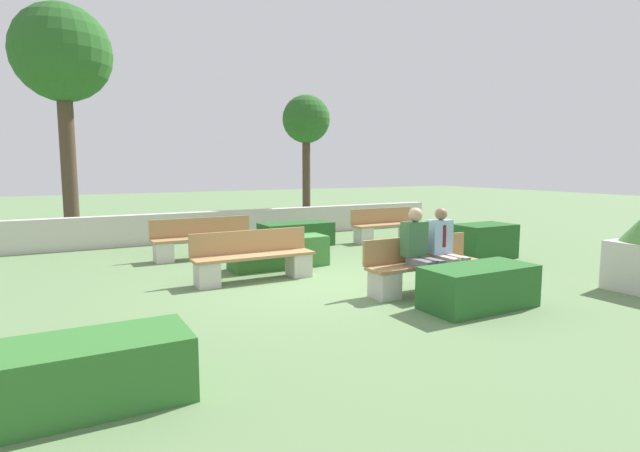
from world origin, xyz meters
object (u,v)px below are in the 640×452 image
Objects in this scene: bench_front at (424,270)px; bench_back at (386,228)px; bench_right_side at (204,242)px; tree_center_left at (306,123)px; tree_leftmost at (62,57)px; bench_left_side at (254,261)px; person_seated_man at (445,246)px; person_seated_woman at (419,247)px.

bench_front is 5.28m from bench_back.
bench_right_side is (-2.29, 4.50, 0.01)m from bench_front.
tree_center_left is at bearing 76.49° from bench_front.
tree_leftmost is (-4.69, 8.43, 4.35)m from bench_front.
tree_leftmost is (-2.58, 6.44, 4.35)m from bench_left_side.
person_seated_man is at bearing -125.12° from bench_back.
bench_front and bench_back have the same top height.
tree_leftmost is (-2.40, 3.93, 4.35)m from bench_right_side.
tree_leftmost is (-7.28, 3.84, 4.36)m from bench_back.
bench_left_side is (-2.11, 1.99, 0.00)m from bench_front.
tree_leftmost is at bearing 142.92° from bench_back.
tree_center_left is (1.57, 7.93, 2.56)m from person_seated_man.
tree_leftmost is 1.46× the size of tree_center_left.
person_seated_woman is at bearing -104.77° from tree_center_left.
bench_left_side is at bearing -77.45° from bench_right_side.
person_seated_woman is (-2.81, -4.74, 0.41)m from bench_back.
tree_leftmost is at bearing 117.53° from person_seated_woman.
bench_left_side is 8.19m from tree_leftmost.
bench_right_side is at bearing 116.94° from bench_front.
bench_front is at bearing -60.93° from tree_leftmost.
bench_back is at bearing 64.18° from person_seated_man.
bench_back is at bearing -27.79° from tree_leftmost.
tree_center_left is at bearing 78.78° from person_seated_man.
bench_left_side is at bearing 131.49° from person_seated_woman.
bench_front is 2.90m from bench_left_side.
tree_leftmost reaches higher than person_seated_woman.
bench_front is 0.95× the size of bench_left_side.
person_seated_man is (2.58, -4.64, 0.38)m from bench_right_side.
bench_back is at bearing 9.53° from bench_right_side.
person_seated_woman is at bearing 179.56° from person_seated_man.
person_seated_woman is at bearing -45.51° from bench_left_side.
tree_leftmost is (-4.98, 8.57, 3.96)m from person_seated_man.
bench_left_side is at bearing -68.15° from tree_leftmost.
tree_center_left is (1.87, 7.79, 2.95)m from bench_front.
bench_back is (4.88, 0.10, -0.01)m from bench_right_side.
bench_back is at bearing 32.00° from bench_left_side.
bench_back is (4.70, 2.60, -0.01)m from bench_left_side.
bench_right_side is 1.63× the size of person_seated_woman.
tree_center_left reaches higher than bench_right_side.
bench_left_side is 1.62× the size of person_seated_man.
tree_leftmost reaches higher than bench_back.
bench_front is 10.58m from tree_leftmost.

